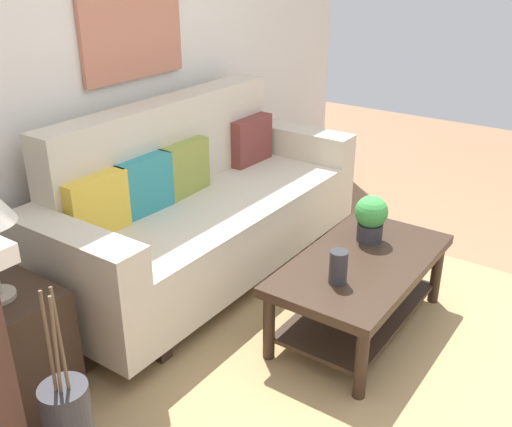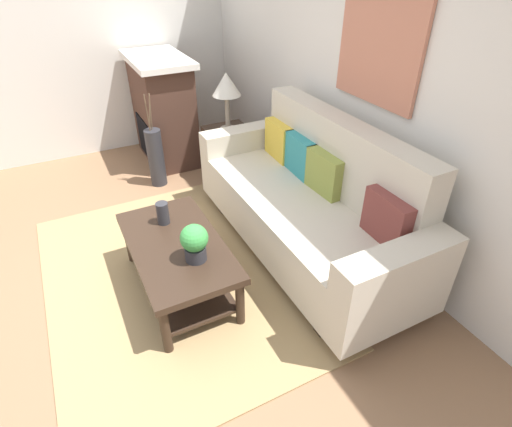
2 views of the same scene
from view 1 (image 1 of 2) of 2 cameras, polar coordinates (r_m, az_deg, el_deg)
The scene contains 16 objects.
ground_plane at distance 3.09m, azimuth 17.18°, elevation -15.09°, with size 9.21×9.21×0.00m, color #8C6647.
wall_back at distance 3.63m, azimuth -14.28°, elevation 14.87°, with size 5.21×0.10×2.70m, color silver.
area_rug at distance 3.21m, azimuth 8.61°, elevation -12.20°, with size 2.47×1.82×0.01m, color #A38456.
couch at distance 3.63m, azimuth -5.30°, elevation 0.32°, with size 2.22×0.84×1.08m.
throw_pillow_mustard at distance 3.17m, azimuth -15.23°, elevation 0.77°, with size 0.36×0.12×0.32m, color gold.
throw_pillow_teal at distance 3.38m, azimuth -10.85°, elevation 2.70°, with size 0.36×0.12×0.32m, color teal.
throw_pillow_olive at distance 3.62m, azimuth -6.99°, elevation 4.39°, with size 0.36×0.12×0.32m, color olive.
throw_pillow_maroon at distance 4.12m, azimuth -0.60°, elevation 7.12°, with size 0.36×0.12×0.32m, color brown.
coffee_table at distance 3.16m, azimuth 10.06°, elevation -6.23°, with size 1.10×0.60×0.43m.
tabletop_vase at distance 2.85m, azimuth 7.96°, elevation -5.15°, with size 0.09×0.09×0.17m, color #2D2D33.
potted_plant_tabletop at distance 3.25m, azimuth 11.05°, elevation -0.33°, with size 0.18×0.18×0.26m.
side_table at distance 2.88m, azimuth -22.80°, elevation -12.23°, with size 0.44×0.44×0.56m, color #332319.
floor_vase_branch_a at distance 1.99m, azimuth -18.44°, elevation -11.43°, with size 0.01×0.01×0.36m, color brown.
floor_vase_branch_b at distance 1.99m, azimuth -19.44°, elevation -11.62°, with size 0.01×0.01×0.36m, color brown.
floor_vase_branch_c at distance 1.97m, azimuth -18.81°, elevation -12.00°, with size 0.01×0.01×0.36m, color brown.
framed_painting at distance 3.65m, azimuth -11.95°, elevation 18.46°, with size 0.78×0.03×0.75m, color #B77056.
Camera 1 is at (-2.35, -0.57, 1.91)m, focal length 41.38 mm.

